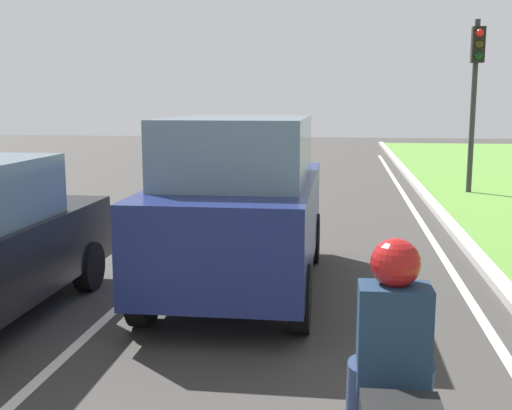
{
  "coord_description": "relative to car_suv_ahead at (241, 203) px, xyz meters",
  "views": [
    {
      "loc": [
        1.98,
        0.79,
        2.49
      ],
      "look_at": [
        0.91,
        8.51,
        1.2
      ],
      "focal_mm": 44.55,
      "sensor_mm": 36.0,
      "label": 1
    }
  ],
  "objects": [
    {
      "name": "traffic_light_near_right",
      "position": [
        4.66,
        9.26,
        1.93
      ],
      "size": [
        0.32,
        0.5,
        4.54
      ],
      "color": "#2D2D2D",
      "rests_on": "ground"
    },
    {
      "name": "lane_line_center",
      "position": [
        -1.36,
        5.15,
        -1.16
      ],
      "size": [
        0.12,
        32.0,
        0.01
      ],
      "primitive_type": "cube",
      "color": "silver",
      "rests_on": "ground"
    },
    {
      "name": "rider_person",
      "position": [
        1.61,
        -4.57,
        0.02
      ],
      "size": [
        0.51,
        0.41,
        1.16
      ],
      "rotation": [
        0.0,
        0.0,
        0.02
      ],
      "color": "#192D47",
      "rests_on": "ground"
    },
    {
      "name": "lane_line_right_edge",
      "position": [
        2.94,
        5.15,
        -1.16
      ],
      "size": [
        0.12,
        32.0,
        0.01
      ],
      "primitive_type": "cube",
      "color": "silver",
      "rests_on": "ground"
    },
    {
      "name": "car_suv_ahead",
      "position": [
        0.0,
        0.0,
        0.0
      ],
      "size": [
        2.0,
        4.51,
        2.28
      ],
      "rotation": [
        0.0,
        0.0,
        0.01
      ],
      "color": "navy",
      "rests_on": "ground"
    },
    {
      "name": "curb_right",
      "position": [
        3.44,
        5.15,
        -1.11
      ],
      "size": [
        0.24,
        48.0,
        0.12
      ],
      "primitive_type": "cube",
      "color": "#9E9B93",
      "rests_on": "ground"
    },
    {
      "name": "ground_plane",
      "position": [
        -0.66,
        5.15,
        -1.17
      ],
      "size": [
        60.0,
        60.0,
        0.0
      ],
      "primitive_type": "plane",
      "color": "#383533"
    }
  ]
}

